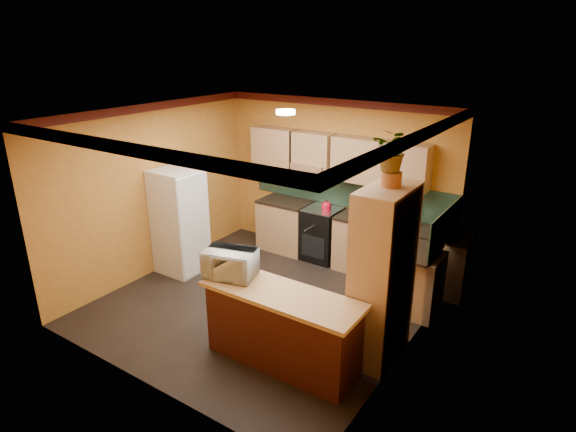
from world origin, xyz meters
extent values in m
plane|color=black|center=(0.00, 0.00, 0.00)|extent=(4.20, 4.20, 0.00)
cube|color=white|center=(0.00, 0.00, 2.70)|extent=(4.20, 4.20, 0.04)
cube|color=#CB8836|center=(0.00, 2.10, 1.35)|extent=(4.20, 0.04, 2.70)
cube|color=#CB8836|center=(0.00, -2.10, 1.35)|extent=(4.20, 0.04, 2.70)
cube|color=#CB8836|center=(-2.10, 0.00, 1.35)|extent=(0.04, 4.20, 2.70)
cube|color=#CB8836|center=(2.10, 0.00, 1.35)|extent=(0.04, 4.20, 2.70)
cube|color=#1F3826|center=(0.25, 2.09, 1.19)|extent=(3.70, 0.02, 0.53)
cube|color=#1F3826|center=(2.09, 1.40, 1.19)|extent=(0.02, 1.40, 0.53)
cube|color=tan|center=(0.10, 1.93, 1.80)|extent=(3.10, 0.34, 0.70)
cylinder|color=white|center=(0.00, 0.60, 2.66)|extent=(0.26, 0.26, 0.06)
cube|color=tan|center=(0.56, 1.80, 0.44)|extent=(3.65, 0.60, 0.88)
cube|color=black|center=(0.56, 1.80, 0.90)|extent=(3.65, 0.62, 0.04)
cube|color=black|center=(-0.06, 1.80, 0.46)|extent=(0.58, 0.58, 0.91)
cube|color=silver|center=(1.34, 1.80, 0.94)|extent=(0.48, 0.40, 0.03)
cube|color=tan|center=(1.80, 1.01, 0.44)|extent=(0.60, 0.80, 0.88)
cube|color=black|center=(1.80, 1.01, 0.90)|extent=(0.62, 0.80, 0.04)
cube|color=white|center=(-1.75, 0.15, 0.85)|extent=(0.68, 0.66, 1.70)
cube|color=tan|center=(1.85, -0.18, 1.05)|extent=(0.48, 0.90, 2.10)
cylinder|color=#9F5526|center=(1.85, -0.13, 2.18)|extent=(0.22, 0.22, 0.16)
imported|color=tan|center=(1.85, -0.13, 2.49)|extent=(0.46, 0.42, 0.46)
cube|color=#441C0F|center=(0.99, -0.97, 0.44)|extent=(1.80, 0.55, 0.88)
cube|color=tan|center=(0.99, -0.97, 0.91)|extent=(1.90, 0.65, 0.05)
imported|color=white|center=(0.26, -0.97, 1.10)|extent=(0.69, 0.55, 0.33)
camera|label=1|loc=(3.68, -4.86, 3.58)|focal=30.00mm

